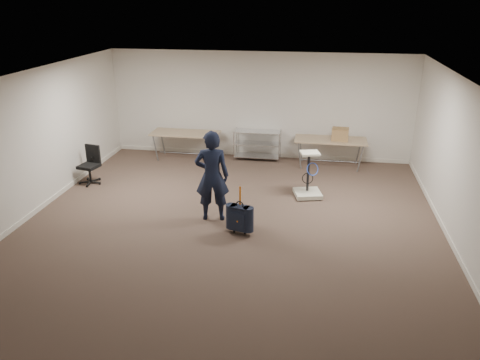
# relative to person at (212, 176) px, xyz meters

# --- Properties ---
(ground) EXTENTS (9.00, 9.00, 0.00)m
(ground) POSITION_rel_person_xyz_m (0.40, -0.50, -0.90)
(ground) COLOR #4B392E
(ground) RESTS_ON ground
(room_shell) EXTENTS (8.00, 9.00, 9.00)m
(room_shell) POSITION_rel_person_xyz_m (0.40, 0.88, -0.85)
(room_shell) COLOR silver
(room_shell) RESTS_ON ground
(folding_table_left) EXTENTS (1.80, 0.75, 0.73)m
(folding_table_left) POSITION_rel_person_xyz_m (-1.50, 3.45, -0.22)
(folding_table_left) COLOR #927B59
(folding_table_left) RESTS_ON ground
(folding_table_right) EXTENTS (1.80, 0.75, 0.73)m
(folding_table_right) POSITION_rel_person_xyz_m (2.30, 3.45, -0.22)
(folding_table_right) COLOR #927B59
(folding_table_right) RESTS_ON ground
(wire_shelf) EXTENTS (1.22, 0.47, 0.80)m
(wire_shelf) POSITION_rel_person_xyz_m (0.40, 3.70, -0.46)
(wire_shelf) COLOR silver
(wire_shelf) RESTS_ON ground
(person) EXTENTS (0.71, 0.53, 1.80)m
(person) POSITION_rel_person_xyz_m (0.00, 0.00, 0.00)
(person) COLOR black
(person) RESTS_ON ground
(suitcase) EXTENTS (0.38, 0.27, 0.94)m
(suitcase) POSITION_rel_person_xyz_m (0.63, -0.54, -0.58)
(suitcase) COLOR black
(suitcase) RESTS_ON ground
(office_chair) EXTENTS (0.54, 0.54, 0.89)m
(office_chair) POSITION_rel_person_xyz_m (-3.24, 1.40, -0.63)
(office_chair) COLOR black
(office_chair) RESTS_ON ground
(equipment_cart) EXTENTS (0.68, 0.68, 1.02)m
(equipment_cart) POSITION_rel_person_xyz_m (1.82, 1.41, -0.63)
(equipment_cart) COLOR beige
(equipment_cart) RESTS_ON ground
(cardboard_box) EXTENTS (0.43, 0.34, 0.31)m
(cardboard_box) POSITION_rel_person_xyz_m (2.52, 3.42, -0.02)
(cardboard_box) COLOR #9F734A
(cardboard_box) RESTS_ON folding_table_right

